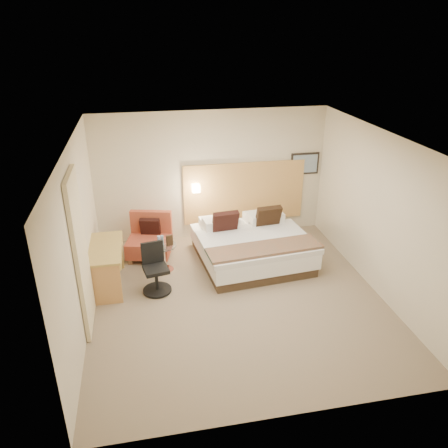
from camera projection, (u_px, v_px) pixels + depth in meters
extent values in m
cube|color=#806E56|center=(237.00, 298.00, 7.39)|extent=(4.80, 5.00, 0.02)
cube|color=silver|center=(239.00, 140.00, 6.25)|extent=(4.80, 5.00, 0.02)
cube|color=beige|center=(211.00, 176.00, 9.05)|extent=(4.80, 0.02, 2.70)
cube|color=beige|center=(291.00, 324.00, 4.58)|extent=(4.80, 0.02, 2.70)
cube|color=beige|center=(78.00, 239.00, 6.40)|extent=(0.02, 5.00, 2.70)
cube|color=beige|center=(380.00, 214.00, 7.24)|extent=(0.02, 5.00, 2.70)
cube|color=#BD8949|center=(244.00, 192.00, 9.31)|extent=(2.60, 0.04, 1.30)
cube|color=black|center=(305.00, 164.00, 9.32)|extent=(0.62, 0.03, 0.47)
cube|color=#778FA4|center=(305.00, 164.00, 9.30)|extent=(0.54, 0.01, 0.39)
cylinder|color=silver|center=(196.00, 187.00, 9.00)|extent=(0.02, 0.12, 0.02)
cube|color=#FFEDC6|center=(196.00, 188.00, 8.94)|extent=(0.15, 0.15, 0.15)
cube|color=beige|center=(81.00, 254.00, 6.24)|extent=(0.06, 0.90, 2.42)
cylinder|color=#97B1E9|center=(159.00, 241.00, 7.96)|extent=(0.07, 0.07, 0.19)
cylinder|color=#84AECD|center=(162.00, 240.00, 7.97)|extent=(0.07, 0.07, 0.19)
cube|color=#362416|center=(169.00, 240.00, 7.95)|extent=(0.13, 0.08, 0.21)
cube|color=#3A2B1D|center=(251.00, 256.00, 8.52)|extent=(2.09, 2.09, 0.18)
cube|color=white|center=(251.00, 245.00, 8.43)|extent=(2.16, 2.16, 0.30)
cube|color=silver|center=(257.00, 242.00, 8.10)|extent=(2.16, 1.62, 0.10)
cube|color=white|center=(217.00, 222.00, 8.84)|extent=(0.72, 0.44, 0.18)
cube|color=white|center=(261.00, 217.00, 9.09)|extent=(0.72, 0.44, 0.18)
cube|color=white|center=(221.00, 223.00, 8.57)|extent=(0.72, 0.44, 0.18)
cube|color=white|center=(266.00, 217.00, 8.82)|extent=(0.72, 0.44, 0.18)
cube|color=black|center=(225.00, 223.00, 8.38)|extent=(0.52, 0.31, 0.51)
cube|color=black|center=(268.00, 217.00, 8.61)|extent=(0.52, 0.31, 0.51)
cube|color=#BB5126|center=(265.00, 248.00, 7.73)|extent=(2.11, 0.75, 0.05)
cube|color=#9A6A48|center=(130.00, 261.00, 8.41)|extent=(0.10, 0.10, 0.10)
cube|color=#AA7E50|center=(164.00, 262.00, 8.38)|extent=(0.10, 0.10, 0.10)
cube|color=#9D744A|center=(137.00, 247.00, 8.93)|extent=(0.10, 0.10, 0.10)
cube|color=tan|center=(169.00, 248.00, 8.90)|extent=(0.10, 0.10, 0.10)
cube|color=#A13F2B|center=(149.00, 245.00, 8.57)|extent=(0.97, 0.89, 0.31)
cube|color=#993F29|center=(151.00, 222.00, 8.68)|extent=(0.83, 0.31, 0.46)
cube|color=black|center=(150.00, 227.00, 8.61)|extent=(0.42, 0.28, 0.40)
cylinder|color=white|center=(165.00, 270.00, 8.21)|extent=(0.41, 0.41, 0.02)
cylinder|color=white|center=(164.00, 258.00, 8.10)|extent=(0.05, 0.05, 0.49)
cylinder|color=silver|center=(164.00, 246.00, 8.00)|extent=(0.60, 0.60, 0.01)
cube|color=#A68741|center=(105.00, 248.00, 7.42)|extent=(0.57, 1.23, 0.04)
cube|color=#BF874B|center=(105.00, 285.00, 7.07)|extent=(0.51, 0.04, 0.72)
cube|color=#AA8842|center=(109.00, 252.00, 8.09)|extent=(0.51, 0.04, 0.72)
cube|color=#D0B251|center=(108.00, 252.00, 7.46)|extent=(0.46, 1.14, 0.10)
cylinder|color=black|center=(157.00, 290.00, 7.55)|extent=(0.58, 0.58, 0.04)
cylinder|color=black|center=(157.00, 280.00, 7.46)|extent=(0.07, 0.07, 0.38)
cube|color=black|center=(156.00, 269.00, 7.37)|extent=(0.47, 0.47, 0.07)
cube|color=black|center=(152.00, 252.00, 7.43)|extent=(0.38, 0.12, 0.40)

